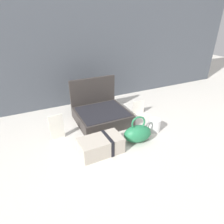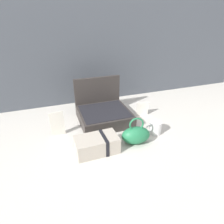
% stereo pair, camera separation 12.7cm
% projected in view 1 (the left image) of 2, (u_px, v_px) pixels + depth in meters
% --- Properties ---
extents(ground_plane, '(6.00, 6.00, 0.00)m').
position_uv_depth(ground_plane, '(112.00, 130.00, 1.36)').
color(ground_plane, beige).
extents(back_wall, '(3.20, 0.06, 1.40)m').
position_uv_depth(back_wall, '(79.00, 18.00, 1.50)').
color(back_wall, '#474C54').
rests_on(back_wall, ground_plane).
extents(open_suitcase, '(0.37, 0.36, 0.30)m').
position_uv_depth(open_suitcase, '(101.00, 113.00, 1.46)').
color(open_suitcase, '#332D2B').
rests_on(open_suitcase, ground_plane).
extents(teal_pouch_handbag, '(0.19, 0.13, 0.18)m').
position_uv_depth(teal_pouch_handbag, '(138.00, 133.00, 1.22)').
color(teal_pouch_handbag, '#237247').
rests_on(teal_pouch_handbag, ground_plane).
extents(cream_toiletry_bag, '(0.25, 0.15, 0.10)m').
position_uv_depth(cream_toiletry_bag, '(101.00, 145.00, 1.12)').
color(cream_toiletry_bag, '#B2A899').
rests_on(cream_toiletry_bag, ground_plane).
extents(coffee_mug, '(0.12, 0.08, 0.09)m').
position_uv_depth(coffee_mug, '(154.00, 125.00, 1.34)').
color(coffee_mug, silver).
rests_on(coffee_mug, ground_plane).
extents(info_card_left, '(0.09, 0.01, 0.17)m').
position_uv_depth(info_card_left, '(57.00, 127.00, 1.23)').
color(info_card_left, white).
rests_on(info_card_left, ground_plane).
extents(poster_card_right, '(0.10, 0.02, 0.11)m').
position_uv_depth(poster_card_right, '(138.00, 107.00, 1.56)').
color(poster_card_right, white).
rests_on(poster_card_right, ground_plane).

